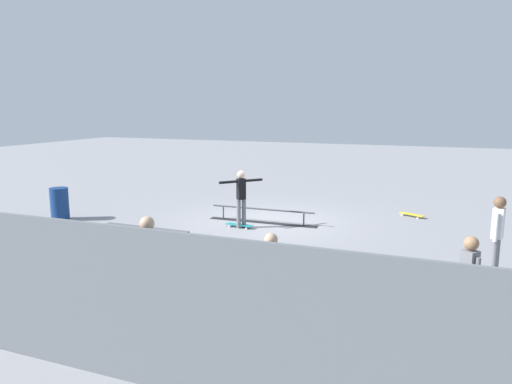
{
  "coord_description": "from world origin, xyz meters",
  "views": [
    {
      "loc": [
        -4.82,
        12.9,
        3.4
      ],
      "look_at": [
        0.08,
        0.59,
        1.0
      ],
      "focal_mm": 33.53,
      "sensor_mm": 36.0,
      "label": 1
    }
  ],
  "objects_px": {
    "skateboard_main": "(239,225)",
    "trash_bin": "(60,204)",
    "skater_main": "(241,195)",
    "bystander_grey_shirt": "(468,281)",
    "bystander_white_shirt": "(497,233)",
    "loose_skateboard_yellow": "(412,215)",
    "skate_ledge": "(143,234)",
    "grind_rail": "(262,216)",
    "bystander_red_shirt": "(149,262)",
    "bystander_green_shirt": "(271,275)"
  },
  "relations": [
    {
      "from": "grind_rail",
      "to": "bystander_white_shirt",
      "type": "xyz_separation_m",
      "value": [
        -5.94,
        2.7,
        0.76
      ]
    },
    {
      "from": "bystander_grey_shirt",
      "to": "bystander_green_shirt",
      "type": "relative_size",
      "value": 1.03
    },
    {
      "from": "grind_rail",
      "to": "loose_skateboard_yellow",
      "type": "bearing_deg",
      "value": -150.46
    },
    {
      "from": "grind_rail",
      "to": "bystander_white_shirt",
      "type": "relative_size",
      "value": 1.97
    },
    {
      "from": "bystander_green_shirt",
      "to": "loose_skateboard_yellow",
      "type": "relative_size",
      "value": 1.89
    },
    {
      "from": "bystander_red_shirt",
      "to": "trash_bin",
      "type": "bearing_deg",
      "value": 98.08
    },
    {
      "from": "skate_ledge",
      "to": "trash_bin",
      "type": "xyz_separation_m",
      "value": [
        3.61,
        -0.93,
        0.34
      ]
    },
    {
      "from": "skater_main",
      "to": "bystander_grey_shirt",
      "type": "distance_m",
      "value": 7.37
    },
    {
      "from": "bystander_red_shirt",
      "to": "bystander_green_shirt",
      "type": "distance_m",
      "value": 1.95
    },
    {
      "from": "skateboard_main",
      "to": "bystander_grey_shirt",
      "type": "bearing_deg",
      "value": -35.21
    },
    {
      "from": "skate_ledge",
      "to": "bystander_grey_shirt",
      "type": "height_order",
      "value": "bystander_grey_shirt"
    },
    {
      "from": "skateboard_main",
      "to": "trash_bin",
      "type": "relative_size",
      "value": 0.83
    },
    {
      "from": "skater_main",
      "to": "skateboard_main",
      "type": "xyz_separation_m",
      "value": [
        0.06,
        0.01,
        -0.87
      ]
    },
    {
      "from": "skate_ledge",
      "to": "loose_skateboard_yellow",
      "type": "distance_m",
      "value": 8.16
    },
    {
      "from": "bystander_red_shirt",
      "to": "bystander_green_shirt",
      "type": "xyz_separation_m",
      "value": [
        -1.89,
        -0.45,
        -0.11
      ]
    },
    {
      "from": "skate_ledge",
      "to": "skateboard_main",
      "type": "relative_size",
      "value": 3.06
    },
    {
      "from": "bystander_green_shirt",
      "to": "bystander_white_shirt",
      "type": "height_order",
      "value": "bystander_white_shirt"
    },
    {
      "from": "grind_rail",
      "to": "loose_skateboard_yellow",
      "type": "distance_m",
      "value": 4.71
    },
    {
      "from": "skater_main",
      "to": "loose_skateboard_yellow",
      "type": "distance_m",
      "value": 5.49
    },
    {
      "from": "grind_rail",
      "to": "bystander_green_shirt",
      "type": "height_order",
      "value": "bystander_green_shirt"
    },
    {
      "from": "loose_skateboard_yellow",
      "to": "grind_rail",
      "type": "bearing_deg",
      "value": -121.65
    },
    {
      "from": "bystander_grey_shirt",
      "to": "bystander_white_shirt",
      "type": "xyz_separation_m",
      "value": [
        -0.61,
        -2.8,
        0.07
      ]
    },
    {
      "from": "skate_ledge",
      "to": "skater_main",
      "type": "xyz_separation_m",
      "value": [
        -1.87,
        -2.06,
        0.8
      ]
    },
    {
      "from": "bystander_grey_shirt",
      "to": "bystander_green_shirt",
      "type": "height_order",
      "value": "bystander_grey_shirt"
    },
    {
      "from": "grind_rail",
      "to": "skate_ledge",
      "type": "height_order",
      "value": "grind_rail"
    },
    {
      "from": "skater_main",
      "to": "skate_ledge",
      "type": "bearing_deg",
      "value": -0.93
    },
    {
      "from": "skater_main",
      "to": "bystander_white_shirt",
      "type": "height_order",
      "value": "bystander_white_shirt"
    },
    {
      "from": "grind_rail",
      "to": "trash_bin",
      "type": "distance_m",
      "value": 6.13
    },
    {
      "from": "bystander_red_shirt",
      "to": "skateboard_main",
      "type": "bearing_deg",
      "value": 54.64
    },
    {
      "from": "loose_skateboard_yellow",
      "to": "bystander_white_shirt",
      "type": "bearing_deg",
      "value": -41.99
    },
    {
      "from": "bystander_grey_shirt",
      "to": "bystander_white_shirt",
      "type": "distance_m",
      "value": 2.86
    },
    {
      "from": "bystander_grey_shirt",
      "to": "bystander_white_shirt",
      "type": "relative_size",
      "value": 0.92
    },
    {
      "from": "bystander_red_shirt",
      "to": "loose_skateboard_yellow",
      "type": "relative_size",
      "value": 2.12
    },
    {
      "from": "bystander_red_shirt",
      "to": "loose_skateboard_yellow",
      "type": "xyz_separation_m",
      "value": [
        -3.4,
        -9.12,
        -0.89
      ]
    },
    {
      "from": "skate_ledge",
      "to": "bystander_red_shirt",
      "type": "relative_size",
      "value": 1.46
    },
    {
      "from": "trash_bin",
      "to": "loose_skateboard_yellow",
      "type": "bearing_deg",
      "value": -156.39
    },
    {
      "from": "skater_main",
      "to": "bystander_grey_shirt",
      "type": "height_order",
      "value": "skater_main"
    },
    {
      "from": "bystander_grey_shirt",
      "to": "loose_skateboard_yellow",
      "type": "relative_size",
      "value": 1.93
    },
    {
      "from": "skateboard_main",
      "to": "bystander_red_shirt",
      "type": "distance_m",
      "value": 6.08
    },
    {
      "from": "bystander_red_shirt",
      "to": "bystander_grey_shirt",
      "type": "relative_size",
      "value": 1.1
    },
    {
      "from": "bystander_white_shirt",
      "to": "loose_skateboard_yellow",
      "type": "xyz_separation_m",
      "value": [
        1.89,
        -5.1,
        -0.88
      ]
    },
    {
      "from": "grind_rail",
      "to": "loose_skateboard_yellow",
      "type": "relative_size",
      "value": 4.14
    },
    {
      "from": "skater_main",
      "to": "bystander_white_shirt",
      "type": "relative_size",
      "value": 0.97
    },
    {
      "from": "skater_main",
      "to": "bystander_green_shirt",
      "type": "bearing_deg",
      "value": 68.96
    },
    {
      "from": "grind_rail",
      "to": "skateboard_main",
      "type": "relative_size",
      "value": 4.08
    },
    {
      "from": "skate_ledge",
      "to": "trash_bin",
      "type": "height_order",
      "value": "trash_bin"
    },
    {
      "from": "skateboard_main",
      "to": "bystander_white_shirt",
      "type": "xyz_separation_m",
      "value": [
        -6.33,
        1.91,
        0.88
      ]
    },
    {
      "from": "trash_bin",
      "to": "grind_rail",
      "type": "bearing_deg",
      "value": -161.78
    },
    {
      "from": "skate_ledge",
      "to": "loose_skateboard_yellow",
      "type": "bearing_deg",
      "value": -140.02
    },
    {
      "from": "bystander_green_shirt",
      "to": "bystander_white_shirt",
      "type": "xyz_separation_m",
      "value": [
        -3.39,
        -3.57,
        0.1
      ]
    }
  ]
}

